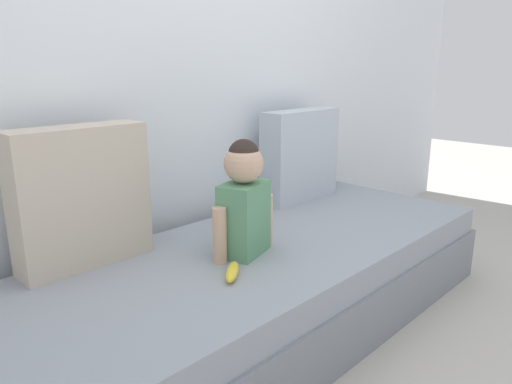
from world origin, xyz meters
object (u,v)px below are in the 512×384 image
at_px(throw_pillow_left, 81,197).
at_px(toddler, 244,199).
at_px(couch, 268,285).
at_px(throw_pillow_right, 300,155).
at_px(banana, 232,272).

xyz_separation_m(throw_pillow_left, toddler, (0.51, -0.38, -0.04)).
bearing_deg(couch, toddler, -177.63).
bearing_deg(toddler, throw_pillow_right, 24.72).
distance_m(throw_pillow_right, toddler, 0.90).
bearing_deg(toddler, couch, 2.37).
relative_size(couch, toddler, 4.99).
bearing_deg(banana, throw_pillow_left, 121.94).
height_order(couch, toddler, toddler).
height_order(throw_pillow_right, toddler, throw_pillow_right).
height_order(couch, throw_pillow_right, throw_pillow_right).
bearing_deg(couch, banana, -158.00).
xyz_separation_m(throw_pillow_right, toddler, (-0.82, -0.38, -0.02)).
distance_m(throw_pillow_right, banana, 1.15).
bearing_deg(throw_pillow_right, banana, -153.20).
relative_size(toddler, banana, 2.84).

